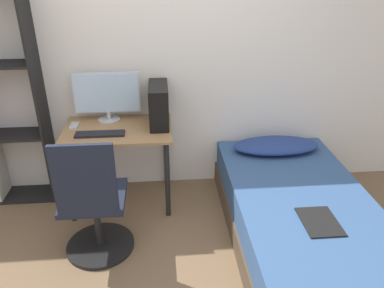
{
  "coord_description": "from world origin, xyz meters",
  "views": [
    {
      "loc": [
        0.03,
        -1.79,
        2.01
      ],
      "look_at": [
        0.25,
        0.77,
        0.75
      ],
      "focal_mm": 35.0,
      "sensor_mm": 36.0,
      "label": 1
    }
  ],
  "objects": [
    {
      "name": "pc_tower",
      "position": [
        -0.0,
        1.24,
        0.9
      ],
      "size": [
        0.16,
        0.42,
        0.35
      ],
      "color": "black",
      "rests_on": "desk"
    },
    {
      "name": "desk",
      "position": [
        -0.36,
        1.16,
        0.61
      ],
      "size": [
        0.91,
        0.62,
        0.73
      ],
      "color": "#997047",
      "rests_on": "ground_plane"
    },
    {
      "name": "bed",
      "position": [
        1.06,
        0.5,
        0.21
      ],
      "size": [
        1.04,
        1.93,
        0.43
      ],
      "color": "#4C3D2D",
      "rests_on": "ground_plane"
    },
    {
      "name": "magazine",
      "position": [
        1.05,
        0.15,
        0.44
      ],
      "size": [
        0.24,
        0.32,
        0.01
      ],
      "color": "black",
      "rests_on": "bed"
    },
    {
      "name": "keyboard",
      "position": [
        -0.49,
        1.03,
        0.74
      ],
      "size": [
        0.4,
        0.11,
        0.02
      ],
      "color": "black",
      "rests_on": "desk"
    },
    {
      "name": "pillow",
      "position": [
        1.06,
        1.21,
        0.48
      ],
      "size": [
        0.79,
        0.36,
        0.11
      ],
      "color": "navy",
      "rests_on": "bed"
    },
    {
      "name": "phone",
      "position": [
        -0.73,
        1.25,
        0.74
      ],
      "size": [
        0.07,
        0.14,
        0.01
      ],
      "color": "#B7B7BC",
      "rests_on": "desk"
    },
    {
      "name": "wall_back",
      "position": [
        0.0,
        1.49,
        1.25
      ],
      "size": [
        8.0,
        0.05,
        2.5
      ],
      "color": "silver",
      "rests_on": "ground_plane"
    },
    {
      "name": "office_chair",
      "position": [
        -0.49,
        0.47,
        0.39
      ],
      "size": [
        0.52,
        0.52,
        0.99
      ],
      "color": "black",
      "rests_on": "ground_plane"
    },
    {
      "name": "monitor",
      "position": [
        -0.45,
        1.36,
        0.96
      ],
      "size": [
        0.58,
        0.19,
        0.43
      ],
      "color": "#B7B7BC",
      "rests_on": "desk"
    }
  ]
}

